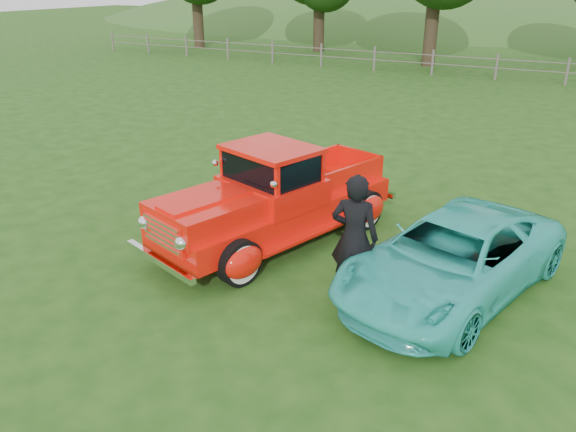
% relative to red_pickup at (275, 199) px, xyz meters
% --- Properties ---
extents(ground, '(140.00, 140.00, 0.00)m').
position_rel_red_pickup_xyz_m(ground, '(0.58, -2.01, -0.80)').
color(ground, '#1D4713').
rests_on(ground, ground).
extents(distant_hills, '(116.00, 60.00, 18.00)m').
position_rel_red_pickup_xyz_m(distant_hills, '(-3.50, 57.45, -5.34)').
color(distant_hills, '#325F23').
rests_on(distant_hills, ground).
extents(fence_line, '(48.00, 0.12, 1.20)m').
position_rel_red_pickup_xyz_m(fence_line, '(0.58, 19.99, -0.19)').
color(fence_line, '#655C55').
rests_on(fence_line, ground).
extents(red_pickup, '(3.30, 5.28, 1.78)m').
position_rel_red_pickup_xyz_m(red_pickup, '(0.00, 0.00, 0.00)').
color(red_pickup, black).
rests_on(red_pickup, ground).
extents(teal_sedan, '(3.09, 4.66, 1.19)m').
position_rel_red_pickup_xyz_m(teal_sedan, '(3.28, -0.40, -0.20)').
color(teal_sedan, '#32C9BC').
rests_on(teal_sedan, ground).
extents(man, '(0.76, 0.55, 1.94)m').
position_rel_red_pickup_xyz_m(man, '(2.00, -1.18, 0.17)').
color(man, black).
rests_on(man, ground).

